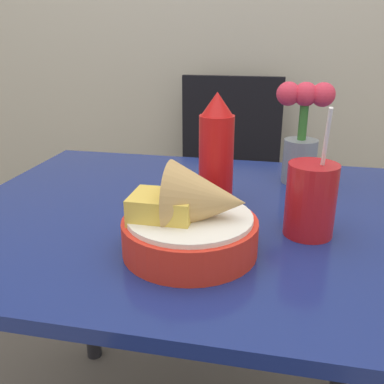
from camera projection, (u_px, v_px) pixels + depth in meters
The scene contains 6 objects.
dining_table at pixel (187, 260), 0.91m from camera, with size 0.94×0.77×0.72m.
chair_far_window at pixel (227, 173), 1.70m from camera, with size 0.40×0.40×0.90m.
food_basket at pixel (194, 221), 0.69m from camera, with size 0.22×0.22×0.15m.
ketchup_bottle at pixel (216, 153), 0.86m from camera, with size 0.07×0.07×0.23m.
drink_cup at pixel (310, 202), 0.75m from camera, with size 0.09×0.09×0.23m.
flower_vase at pixel (302, 133), 0.99m from camera, with size 0.13×0.08×0.24m.
Camera 1 is at (0.17, -0.78, 1.06)m, focal length 40.00 mm.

